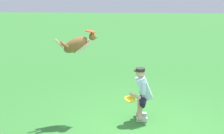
{
  "coord_description": "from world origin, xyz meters",
  "views": [
    {
      "loc": [
        0.43,
        5.93,
        3.14
      ],
      "look_at": [
        0.81,
        -0.64,
        1.31
      ],
      "focal_mm": 46.61,
      "sensor_mm": 36.0,
      "label": 1
    }
  ],
  "objects_px": {
    "dog": "(78,44)",
    "frisbee_held": "(130,99)",
    "frisbee_flying": "(90,31)",
    "person": "(142,92)"
  },
  "relations": [
    {
      "from": "dog",
      "to": "frisbee_held",
      "type": "relative_size",
      "value": 3.94
    },
    {
      "from": "person",
      "to": "dog",
      "type": "distance_m",
      "value": 1.91
    },
    {
      "from": "frisbee_flying",
      "to": "frisbee_held",
      "type": "relative_size",
      "value": 0.92
    },
    {
      "from": "person",
      "to": "frisbee_held",
      "type": "height_order",
      "value": "person"
    },
    {
      "from": "dog",
      "to": "frisbee_held",
      "type": "bearing_deg",
      "value": -30.98
    },
    {
      "from": "person",
      "to": "frisbee_held",
      "type": "distance_m",
      "value": 0.4
    },
    {
      "from": "person",
      "to": "dog",
      "type": "relative_size",
      "value": 1.31
    },
    {
      "from": "dog",
      "to": "frisbee_held",
      "type": "xyz_separation_m",
      "value": [
        -1.23,
        0.27,
        -1.23
      ]
    },
    {
      "from": "person",
      "to": "frisbee_held",
      "type": "xyz_separation_m",
      "value": [
        0.3,
        0.24,
        -0.09
      ]
    },
    {
      "from": "frisbee_flying",
      "to": "frisbee_held",
      "type": "xyz_separation_m",
      "value": [
        -0.94,
        0.33,
        -1.53
      ]
    }
  ]
}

